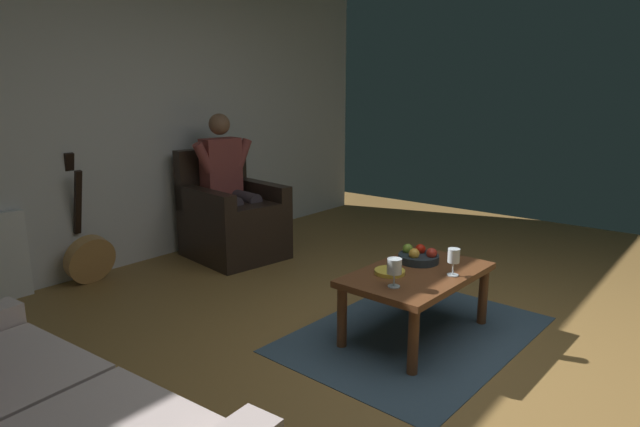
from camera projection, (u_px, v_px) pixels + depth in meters
name	position (u px, v px, depth m)	size (l,w,h in m)	color
ground_plane	(479.00, 370.00, 2.99)	(7.57, 7.57, 0.00)	olive
wall_back	(135.00, 105.00, 4.63)	(6.03, 0.06, 2.76)	silver
rug	(415.00, 334.00, 3.42)	(1.67, 1.19, 0.01)	#374C5C
armchair	(232.00, 220.00, 4.95)	(0.83, 0.91, 0.98)	black
person_seated	(229.00, 181.00, 4.89)	(0.62, 0.59, 1.30)	brown
coffee_table	(417.00, 281.00, 3.34)	(0.99, 0.63, 0.42)	brown
guitar	(89.00, 255.00, 4.28)	(0.39, 0.30, 1.04)	#BA8548
wine_glass_near	(394.00, 268.00, 3.04)	(0.08, 0.08, 0.17)	silver
wine_glass_far	(454.00, 258.00, 3.23)	(0.07, 0.07, 0.17)	silver
fruit_bowl	(418.00, 256.00, 3.50)	(0.26, 0.26, 0.11)	#21292F
decorative_dish	(390.00, 272.00, 3.28)	(0.19, 0.19, 0.02)	gold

